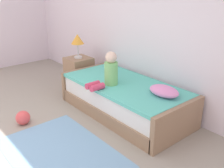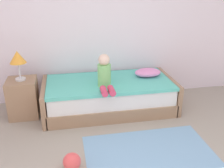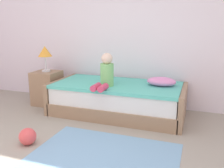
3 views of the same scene
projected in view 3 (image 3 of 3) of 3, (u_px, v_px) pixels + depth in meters
wall_rear at (125, 22)px, 4.18m from camera, size 7.20×0.10×2.90m
bed at (117, 99)px, 3.89m from camera, size 2.11×1.00×0.50m
nightstand at (47, 88)px, 4.37m from camera, size 0.44×0.44×0.60m
table_lamp at (45, 53)px, 4.22m from camera, size 0.24×0.24×0.45m
child_figure at (106, 73)px, 3.61m from camera, size 0.20×0.51×0.50m
pillow at (161, 81)px, 3.69m from camera, size 0.44×0.30×0.13m
toy_ball at (28, 136)px, 2.90m from camera, size 0.21×0.21×0.21m
area_rug at (104, 155)px, 2.67m from camera, size 1.60×1.10×0.01m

